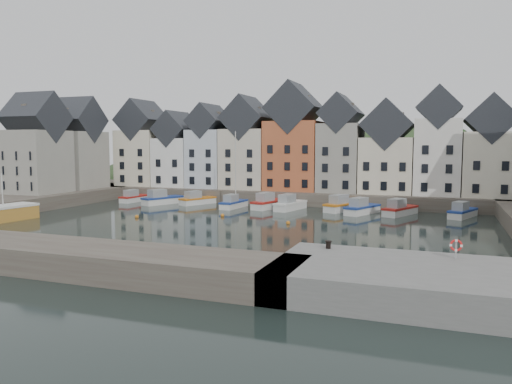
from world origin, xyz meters
The scene contains 21 objects.
ground centered at (0.00, 0.00, 0.00)m, with size 260.00×260.00×0.00m, color black.
far_quay centered at (0.00, 30.00, 1.00)m, with size 90.00×16.00×2.00m, color #4B4139.
left_quay centered at (-37.00, 3.00, 1.00)m, with size 14.00×54.00×2.00m, color #4B4139.
near_quay centered at (22.00, -20.00, 1.00)m, with size 18.00×10.00×2.00m, color #60605E.
near_wall centered at (-10.00, -22.00, 1.00)m, with size 50.00×6.00×2.00m, color #4B4139.
hillside centered at (0.02, 56.00, -17.96)m, with size 153.60×70.40×64.00m.
far_terrace centered at (3.21, 28.00, 8.88)m, with size 72.37×8.16×17.78m.
left_terrace centered at (-36.00, 13.50, 8.88)m, with size 7.65×17.00×15.69m.
mooring_buoys centered at (-4.00, 5.33, 0.15)m, with size 20.50×5.50×0.50m.
boat_a centered at (-24.91, 18.40, 0.68)m, with size 2.34×6.10×2.29m.
boat_b centered at (-18.81, 17.06, 0.79)m, with size 4.62×7.24×2.66m.
boat_c centered at (-13.43, 18.88, 0.72)m, with size 4.33×6.51×2.41m.
boat_d centered at (-6.14, 16.65, 0.76)m, with size 2.39×6.26×11.72m.
boat_e centered at (-1.04, 18.05, 0.80)m, with size 3.85×7.32×2.69m.
boat_f centered at (2.44, 17.53, 0.78)m, with size 3.48×7.08×2.61m.
boat_g centered at (9.84, 18.88, 0.80)m, with size 4.68×7.27×2.68m.
boat_h centered at (12.94, 16.86, 0.77)m, with size 4.37×6.99×2.57m.
boat_i centered at (17.93, 17.35, 0.76)m, with size 4.50×6.94×2.56m.
boat_j centered at (25.79, 18.07, 0.71)m, with size 4.02×6.52×2.39m.
mooring_bollard centered at (15.56, -16.50, 2.31)m, with size 0.48×0.48×0.56m.
life_ring_post centered at (24.19, -16.75, 2.86)m, with size 0.80×0.17×1.30m.
Camera 1 is at (23.16, -51.86, 9.57)m, focal length 35.00 mm.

